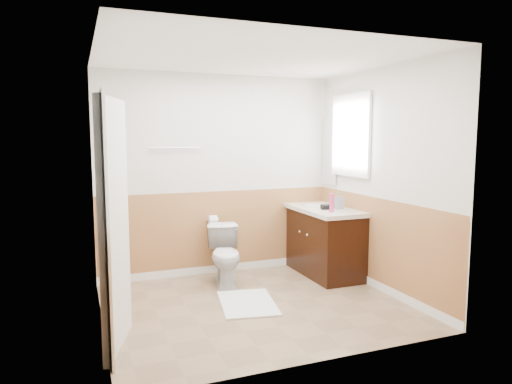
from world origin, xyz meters
name	(u,v)px	position (x,y,z in m)	size (l,w,h in m)	color
floor	(256,306)	(0.00, 0.00, 0.00)	(3.00, 3.00, 0.00)	#8C7051
ceiling	(256,57)	(0.00, 0.00, 2.50)	(3.00, 3.00, 0.00)	white
wall_back	(218,175)	(0.00, 1.30, 1.25)	(3.00, 3.00, 0.00)	silver
wall_front	(319,202)	(0.00, -1.30, 1.25)	(3.00, 3.00, 0.00)	silver
wall_left	(98,192)	(-1.50, 0.00, 1.25)	(3.00, 3.00, 0.00)	silver
wall_right	(381,180)	(1.50, 0.00, 1.25)	(3.00, 3.00, 0.00)	silver
wainscot_back	(219,234)	(0.00, 1.29, 0.50)	(3.00, 3.00, 0.00)	#AB7344
wainscot_front	(317,299)	(0.00, -1.29, 0.50)	(3.00, 3.00, 0.00)	#AB7344
wainscot_left	(103,274)	(-1.49, 0.00, 0.50)	(2.60, 2.60, 0.00)	#AB7344
wainscot_right	(378,246)	(1.49, 0.00, 0.50)	(2.60, 2.60, 0.00)	#AB7344
toilet	(225,255)	(-0.07, 0.83, 0.34)	(0.38, 0.67, 0.68)	silver
bath_mat	(247,303)	(-0.07, 0.07, 0.01)	(0.55, 0.80, 0.02)	white
vanity_cabinet	(325,243)	(1.21, 0.72, 0.40)	(0.55, 1.10, 0.80)	black
vanity_knob_left	(307,235)	(0.91, 0.62, 0.55)	(0.03, 0.03, 0.03)	silver
vanity_knob_right	(300,232)	(0.91, 0.82, 0.55)	(0.03, 0.03, 0.03)	#B8B9BF
countertop	(325,210)	(1.20, 0.72, 0.83)	(0.60, 1.15, 0.05)	beige
sink_basin	(319,205)	(1.21, 0.87, 0.86)	(0.36, 0.36, 0.02)	white
faucet	(332,200)	(1.39, 0.87, 0.92)	(0.02, 0.02, 0.14)	silver
lotion_bottle	(332,203)	(1.11, 0.40, 0.96)	(0.05, 0.05, 0.22)	#CA347C
soap_dispenser	(339,201)	(1.33, 0.59, 0.95)	(0.09, 0.09, 0.21)	gray
hair_dryer_body	(327,207)	(1.16, 0.60, 0.89)	(0.07, 0.07, 0.14)	black
hair_dryer_handle	(323,209)	(1.13, 0.63, 0.86)	(0.03, 0.03, 0.07)	black
mirror_panel	(329,151)	(1.48, 1.10, 1.55)	(0.02, 0.35, 0.90)	silver
window_frame	(351,135)	(1.47, 0.59, 1.75)	(0.04, 0.80, 1.00)	white
window_glass	(352,135)	(1.49, 0.59, 1.75)	(0.01, 0.70, 0.90)	white
door	(115,225)	(-1.40, -0.45, 1.02)	(0.05, 0.80, 2.04)	white
door_frame	(105,225)	(-1.48, -0.45, 1.03)	(0.02, 0.92, 2.10)	white
door_knob	(119,226)	(-1.34, -0.12, 0.95)	(0.06, 0.06, 0.06)	silver
towel_bar	(175,148)	(-0.55, 1.25, 1.60)	(0.02, 0.02, 0.62)	silver
tp_holder_bar	(213,220)	(-0.10, 1.23, 0.70)	(0.02, 0.02, 0.14)	silver
tp_roll	(213,220)	(-0.10, 1.23, 0.70)	(0.11, 0.11, 0.10)	white
tp_sheet	(213,228)	(-0.10, 1.23, 0.59)	(0.10, 0.01, 0.16)	white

